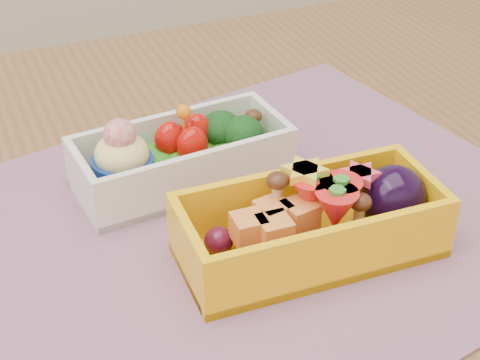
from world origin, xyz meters
name	(u,v)px	position (x,y,z in m)	size (l,w,h in m)	color
table	(216,341)	(0.00, 0.00, 0.65)	(1.20, 0.80, 0.75)	brown
placemat	(233,229)	(0.02, 0.01, 0.75)	(0.48, 0.37, 0.00)	#9F6E8B
bento_white	(181,157)	(0.01, 0.08, 0.78)	(0.17, 0.09, 0.07)	white
bento_yellow	(316,222)	(0.06, -0.04, 0.78)	(0.18, 0.09, 0.06)	yellow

